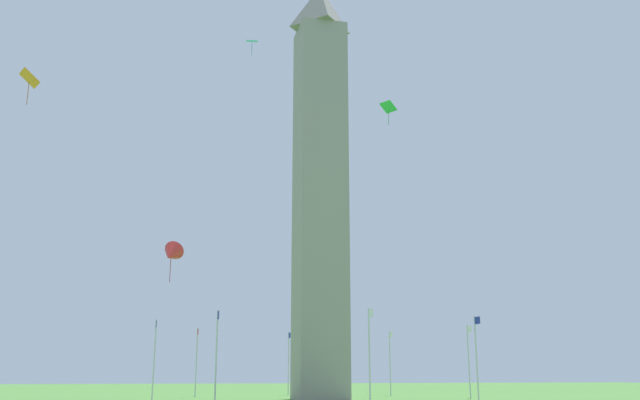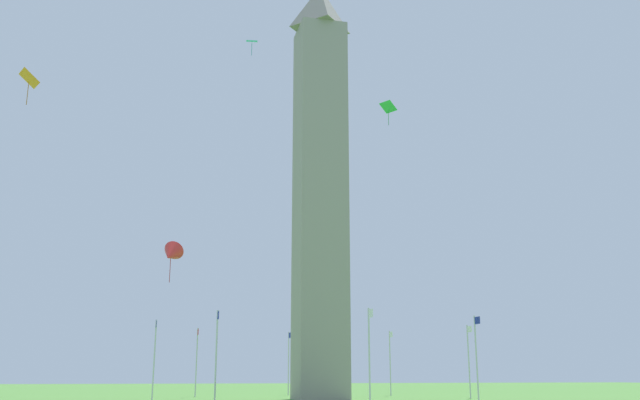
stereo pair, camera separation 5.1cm
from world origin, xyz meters
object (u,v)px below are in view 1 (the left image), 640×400
Objects in this scene: flagpole_e at (469,358)px; kite_red_delta at (171,254)px; flagpole_w at (154,356)px; kite_green_diamond at (388,107)px; flagpole_ne at (477,354)px; kite_orange_diamond at (29,79)px; obelisk_monument at (320,178)px; flagpole_s at (289,360)px; flagpole_sw at (197,359)px; flagpole_se at (390,360)px; flagpole_n at (370,352)px; kite_cyan_diamond at (252,42)px; flagpole_nw at (216,352)px.

kite_red_delta is at bearing -58.03° from flagpole_e.
flagpole_e is 31.98m from flagpole_w.
kite_green_diamond reaches higher than flagpole_e.
flagpole_e is 2.57× the size of kite_red_delta.
kite_orange_diamond is (12.79, -36.29, 16.51)m from flagpole_ne.
obelisk_monument is at bearing 90.23° from flagpole_w.
flagpole_w is (15.99, -15.99, 0.00)m from flagpole_s.
obelisk_monument is at bearing 134.05° from kite_orange_diamond.
flagpole_e is at bearing 90.00° from flagpole_w.
flagpole_s is at bearing -157.50° from flagpole_ne.
flagpole_sw is at bearing -134.84° from obelisk_monument.
flagpole_s is at bearing -112.50° from flagpole_se.
kite_green_diamond is (-1.62, 2.63, 21.01)m from flagpole_n.
flagpole_n is at bearing 0.00° from obelisk_monument.
flagpole_sw is at bearing -157.50° from flagpole_n.
flagpole_sw is 35.99m from kite_green_diamond.
flagpole_e is 29.54m from flagpole_sw.
flagpole_ne is 4.85× the size of kite_cyan_diamond.
kite_orange_diamond reaches higher than flagpole_sw.
flagpole_n is at bearing -0.00° from flagpole_s.
flagpole_sw is at bearing -151.52° from kite_green_diamond.
kite_orange_diamond reaches higher than flagpole_w.
flagpole_e is 29.54m from flagpole_nw.
flagpole_n is at bearing -58.40° from kite_green_diamond.
flagpole_ne is 29.54m from flagpole_w.
kite_cyan_diamond is (24.02, 2.00, 26.70)m from flagpole_sw.
obelisk_monument is 15.61× the size of kite_red_delta.
flagpole_e is at bearing 22.50° from flagpole_se.
flagpole_n is 12.24m from flagpole_nw.
flagpole_ne is at bearing 44.84° from obelisk_monument.
kite_orange_diamond is (9.73, -27.61, -4.49)m from kite_green_diamond.
flagpole_w is at bearing -112.50° from flagpole_ne.
kite_red_delta reaches higher than flagpole_se.
flagpole_e and flagpole_se have the same top height.
flagpole_w is at bearing -22.50° from flagpole_sw.
kite_green_diamond is at bearing 109.41° from kite_orange_diamond.
flagpole_w is at bearing -157.50° from flagpole_nw.
flagpole_e is 22.61m from flagpole_s.
kite_orange_diamond reaches higher than flagpole_ne.
kite_orange_diamond is at bearing -72.01° from flagpole_n.
flagpole_ne is 1.00× the size of flagpole_nw.
obelisk_monument is 22.02× the size of kite_green_diamond.
flagpole_sw is 31.86m from kite_red_delta.
flagpole_se is (-11.24, 11.31, -18.47)m from obelisk_monument.
flagpole_n is 21.23m from kite_green_diamond.
flagpole_n is 1.00× the size of flagpole_nw.
flagpole_ne is 28.76m from kite_red_delta.
flagpole_ne is at bearing 90.00° from flagpole_nw.
flagpole_w is at bearing -89.77° from obelisk_monument.
flagpole_w and flagpole_nw have the same top height.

